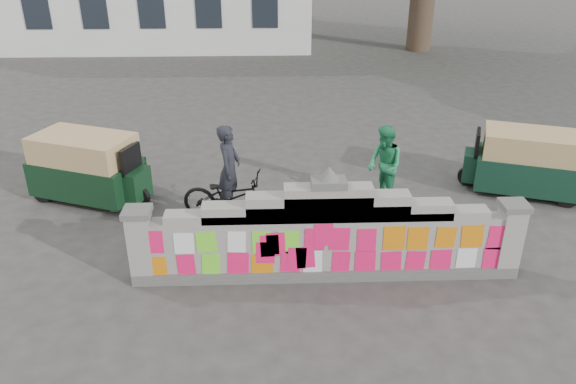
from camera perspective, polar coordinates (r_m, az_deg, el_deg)
name	(u,v)px	position (r m, az deg, el deg)	size (l,w,h in m)	color
ground	(325,276)	(9.61, 3.83, -8.48)	(100.00, 100.00, 0.00)	#383533
parapet_wall	(327,238)	(9.20, 3.97, -4.65)	(6.48, 0.44, 2.01)	#4C4C49
cyclist_bike	(231,197)	(11.09, -5.84, -0.48)	(0.68, 1.95, 1.03)	black
cyclist_rider	(230,180)	(10.93, -5.92, 1.19)	(0.63, 0.42, 1.74)	black
pedestrian	(385,165)	(11.83, 9.78, 2.73)	(0.81, 0.63, 1.67)	#278F57
rickshaw_left	(89,167)	(12.54, -19.59, 2.45)	(2.64, 1.91, 1.42)	black
rickshaw_right	(526,161)	(13.16, 23.03, 2.87)	(2.58, 1.82, 1.39)	#103223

